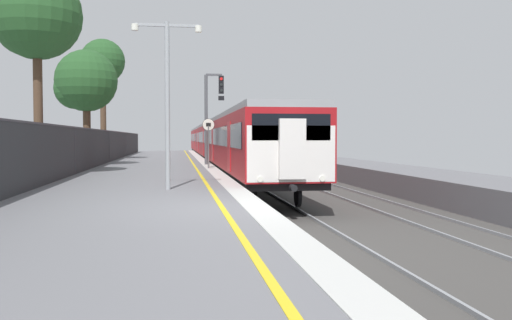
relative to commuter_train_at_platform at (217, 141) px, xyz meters
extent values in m
cube|color=slate|center=(-4.60, -34.36, -1.77)|extent=(6.40, 110.00, 1.00)
cube|color=silver|center=(-1.70, -34.36, -1.26)|extent=(0.60, 110.00, 0.01)
cube|color=yellow|center=(-2.45, -34.36, -1.26)|extent=(0.12, 110.00, 0.01)
cube|color=#423F3D|center=(4.10, -34.36, -2.37)|extent=(11.00, 110.00, 0.20)
cube|color=gray|center=(-0.71, -34.36, -2.23)|extent=(0.07, 110.00, 0.08)
cube|color=gray|center=(0.72, -34.36, -2.23)|extent=(0.07, 110.00, 0.08)
cube|color=gray|center=(3.29, -34.36, -2.23)|extent=(0.07, 110.00, 0.08)
cube|color=maroon|center=(0.00, -20.10, 0.00)|extent=(2.80, 19.57, 2.30)
cube|color=black|center=(0.00, -20.10, -1.27)|extent=(2.64, 18.97, 0.25)
cube|color=gray|center=(0.00, -20.10, 1.27)|extent=(2.68, 19.57, 0.24)
cube|color=black|center=(-1.41, -20.10, 0.30)|extent=(0.02, 17.97, 0.84)
cube|color=red|center=(-1.41, -25.00, -0.10)|extent=(0.03, 1.10, 1.90)
cube|color=red|center=(-1.41, -15.21, -0.10)|extent=(0.03, 1.10, 1.90)
cylinder|color=black|center=(-0.78, -27.29, -1.77)|extent=(0.12, 0.84, 0.84)
cylinder|color=black|center=(0.78, -27.29, -1.77)|extent=(0.12, 0.84, 0.84)
cylinder|color=black|center=(-0.78, -12.92, -1.77)|extent=(0.12, 0.84, 0.84)
cylinder|color=black|center=(0.78, -12.92, -1.77)|extent=(0.12, 0.84, 0.84)
cube|color=maroon|center=(0.00, 0.06, 0.00)|extent=(2.80, 19.57, 2.30)
cube|color=black|center=(0.00, 0.06, -1.27)|extent=(2.64, 18.97, 0.25)
cube|color=gray|center=(0.00, 0.06, 1.27)|extent=(2.68, 19.57, 0.24)
cube|color=black|center=(-1.41, 0.06, 0.30)|extent=(0.02, 17.97, 0.84)
cube|color=red|center=(-1.41, -4.83, -0.10)|extent=(0.03, 1.10, 1.90)
cube|color=red|center=(-1.41, 4.96, -0.10)|extent=(0.03, 1.10, 1.90)
cylinder|color=black|center=(-0.78, -7.12, -1.77)|extent=(0.12, 0.84, 0.84)
cylinder|color=black|center=(0.78, -7.12, -1.77)|extent=(0.12, 0.84, 0.84)
cylinder|color=black|center=(-0.78, 7.25, -1.77)|extent=(0.12, 0.84, 0.84)
cylinder|color=black|center=(0.78, 7.25, -1.77)|extent=(0.12, 0.84, 0.84)
cube|color=maroon|center=(0.00, 20.23, 0.00)|extent=(2.80, 19.57, 2.30)
cube|color=black|center=(0.00, 20.23, -1.27)|extent=(2.64, 18.97, 0.25)
cube|color=gray|center=(0.00, 20.23, 1.27)|extent=(2.68, 19.57, 0.24)
cube|color=black|center=(-1.41, 20.23, 0.30)|extent=(0.02, 17.97, 0.84)
cube|color=red|center=(-1.41, 15.34, -0.10)|extent=(0.03, 1.10, 1.90)
cube|color=red|center=(-1.41, 25.12, -0.10)|extent=(0.03, 1.10, 1.90)
cylinder|color=black|center=(-0.78, 13.05, -1.77)|extent=(0.12, 0.84, 0.84)
cylinder|color=black|center=(0.78, 13.05, -1.77)|extent=(0.12, 0.84, 0.84)
cylinder|color=black|center=(-0.78, 27.42, -1.77)|extent=(0.12, 0.84, 0.84)
cylinder|color=black|center=(0.78, 27.42, -1.77)|extent=(0.12, 0.84, 0.84)
cube|color=silver|center=(0.00, -29.85, -0.25)|extent=(2.70, 0.10, 1.70)
cube|color=black|center=(0.00, -29.86, 0.55)|extent=(2.40, 0.08, 0.80)
cube|color=silver|center=(0.00, -29.99, -0.10)|extent=(0.80, 0.24, 1.80)
cylinder|color=white|center=(-0.95, -29.91, -1.00)|extent=(0.18, 0.06, 0.18)
cylinder|color=white|center=(0.95, -29.91, -1.00)|extent=(0.18, 0.06, 0.18)
cylinder|color=black|center=(0.00, -30.14, -1.25)|extent=(0.20, 0.35, 0.20)
cube|color=black|center=(0.00, 0.06, 1.52)|extent=(0.60, 0.90, 0.20)
cylinder|color=#47474C|center=(-1.75, -15.05, 1.25)|extent=(0.18, 0.18, 5.03)
cube|color=#47474C|center=(-1.30, -15.05, 3.77)|extent=(0.90, 0.12, 0.12)
cube|color=black|center=(-0.90, -15.05, 3.22)|extent=(0.28, 0.20, 1.00)
cylinder|color=red|center=(-0.90, -15.17, 3.54)|extent=(0.16, 0.04, 0.16)
cylinder|color=black|center=(-0.90, -15.17, 3.22)|extent=(0.16, 0.04, 0.16)
cylinder|color=black|center=(-0.90, -15.17, 2.90)|extent=(0.16, 0.04, 0.16)
cube|color=black|center=(-0.90, -15.05, 2.47)|extent=(0.32, 0.16, 0.24)
cylinder|color=#59595B|center=(-1.85, -18.96, -0.22)|extent=(0.08, 0.08, 2.09)
cylinder|color=black|center=(-1.85, -18.97, 0.88)|extent=(0.59, 0.02, 0.59)
cylinder|color=silver|center=(-1.85, -18.98, 0.88)|extent=(0.56, 0.02, 0.56)
cube|color=black|center=(-1.85, -18.99, 0.88)|extent=(0.24, 0.01, 0.18)
cylinder|color=#93999E|center=(-3.66, -29.93, 1.15)|extent=(0.14, 0.14, 4.82)
cube|color=#93999E|center=(-3.21, -29.93, 3.46)|extent=(0.90, 0.08, 0.08)
cylinder|color=silver|center=(-2.76, -29.93, 3.38)|extent=(0.20, 0.20, 0.18)
cube|color=#93999E|center=(-4.11, -29.93, 3.46)|extent=(0.90, 0.08, 0.08)
cylinder|color=silver|center=(-4.56, -29.93, 3.38)|extent=(0.20, 0.20, 0.18)
cylinder|color=#38383D|center=(-7.55, -22.67, -0.30)|extent=(0.07, 0.07, 1.94)
cylinder|color=#38383D|center=(-7.55, -10.98, -0.30)|extent=(0.07, 0.07, 1.94)
cylinder|color=#38383D|center=(-7.55, 0.70, -0.30)|extent=(0.07, 0.07, 1.94)
cylinder|color=#38383D|center=(-7.55, 12.39, -0.30)|extent=(0.07, 0.07, 1.94)
cylinder|color=#473323|center=(-8.15, -15.46, 0.56)|extent=(0.40, 0.40, 3.65)
sphere|color=#234C23|center=(-8.15, -15.46, 3.29)|extent=(3.30, 3.30, 3.30)
sphere|color=#234C23|center=(-8.73, -15.47, 2.88)|extent=(2.22, 2.22, 2.22)
cylinder|color=#473323|center=(-8.68, -23.76, 1.37)|extent=(0.35, 0.35, 5.28)
sphere|color=#234C23|center=(-8.68, -23.76, 4.96)|extent=(3.43, 3.43, 3.43)
sphere|color=#234C23|center=(-9.22, -23.44, 4.53)|extent=(2.17, 2.17, 2.17)
cylinder|color=#473323|center=(-8.28, -7.68, 1.66)|extent=(0.39, 0.39, 5.85)
sphere|color=#234C23|center=(-8.28, -7.68, 5.40)|extent=(2.97, 2.97, 2.97)
sphere|color=#234C23|center=(-8.46, -7.52, 5.03)|extent=(2.05, 2.05, 2.05)
camera|label=1|loc=(-3.41, -46.06, 0.22)|focal=38.71mm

